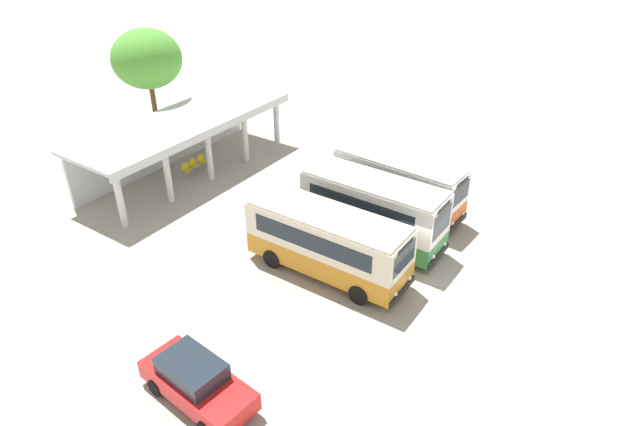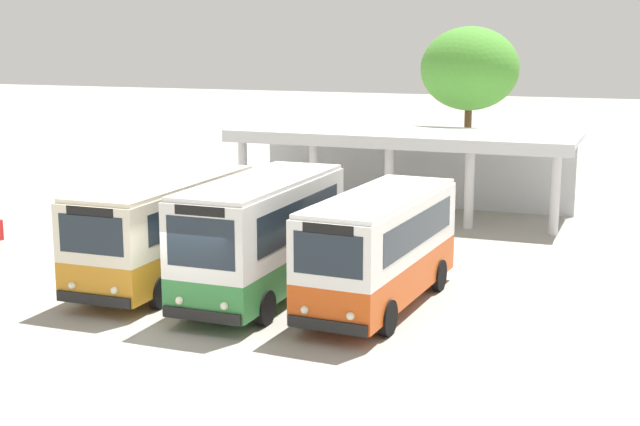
% 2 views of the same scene
% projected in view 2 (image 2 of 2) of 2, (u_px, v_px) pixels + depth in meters
% --- Properties ---
extents(ground_plane, '(180.00, 180.00, 0.00)m').
position_uv_depth(ground_plane, '(188.00, 329.00, 22.01)').
color(ground_plane, '#A39E93').
extents(city_bus_nearest_orange, '(2.48, 7.50, 3.05)m').
position_uv_depth(city_bus_nearest_orange, '(166.00, 226.00, 25.89)').
color(city_bus_nearest_orange, black).
rests_on(city_bus_nearest_orange, ground).
extents(city_bus_second_in_row, '(2.37, 7.08, 3.34)m').
position_uv_depth(city_bus_second_in_row, '(262.00, 233.00, 24.35)').
color(city_bus_second_in_row, black).
rests_on(city_bus_second_in_row, ground).
extents(city_bus_middle_cream, '(2.53, 7.10, 3.06)m').
position_uv_depth(city_bus_middle_cream, '(380.00, 245.00, 23.53)').
color(city_bus_middle_cream, black).
rests_on(city_bus_middle_cream, ground).
extents(terminal_canopy, '(13.87, 4.60, 3.40)m').
position_uv_depth(terminal_canopy, '(405.00, 151.00, 36.28)').
color(terminal_canopy, silver).
rests_on(terminal_canopy, ground).
extents(waiting_chair_end_by_column, '(0.46, 0.46, 0.86)m').
position_uv_depth(waiting_chair_end_by_column, '(385.00, 202.00, 36.14)').
color(waiting_chair_end_by_column, slate).
rests_on(waiting_chair_end_by_column, ground).
extents(waiting_chair_second_from_end, '(0.46, 0.46, 0.86)m').
position_uv_depth(waiting_chair_second_from_end, '(402.00, 202.00, 35.95)').
color(waiting_chair_second_from_end, slate).
rests_on(waiting_chair_second_from_end, ground).
extents(waiting_chair_middle_seat, '(0.46, 0.46, 0.86)m').
position_uv_depth(waiting_chair_middle_seat, '(417.00, 203.00, 35.73)').
color(waiting_chair_middle_seat, slate).
rests_on(waiting_chair_middle_seat, ground).
extents(roadside_tree_behind_canopy, '(4.29, 4.29, 7.57)m').
position_uv_depth(roadside_tree_behind_canopy, '(470.00, 69.00, 38.78)').
color(roadside_tree_behind_canopy, brown).
rests_on(roadside_tree_behind_canopy, ground).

